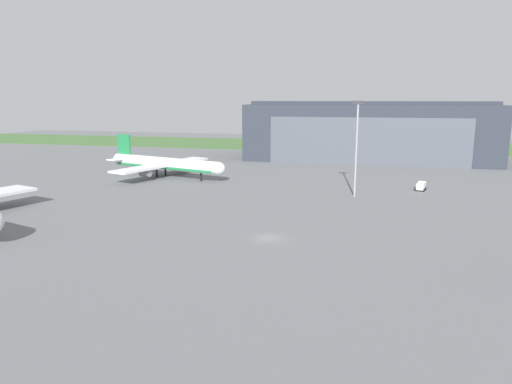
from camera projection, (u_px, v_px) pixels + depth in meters
The scene contains 6 objects.
ground_plane at pixel (269, 238), 76.29m from camera, with size 440.00×440.00×0.00m, color slate.
grass_field_strip at pixel (338, 146), 225.11m from camera, with size 440.00×56.00×0.08m, color #476D39.
maintenance_hangar at pixel (368, 132), 173.30m from camera, with size 88.35×33.94×21.58m.
airliner_far_left at pixel (165, 164), 135.19m from camera, with size 40.06×35.96×11.79m.
fuel_bowser at pixel (421, 186), 115.65m from camera, with size 2.92×4.23×2.12m.
apron_light_mast at pixel (357, 142), 106.21m from camera, with size 2.40×0.50×22.07m.
Camera 1 is at (15.62, -71.63, 22.53)m, focal length 32.56 mm.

